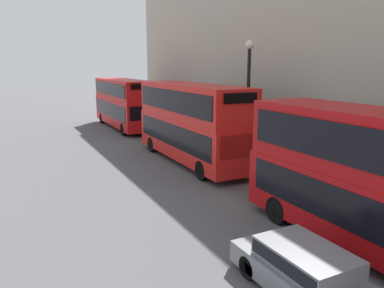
# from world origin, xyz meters

# --- Properties ---
(bus_second_in_queue) EXTENTS (2.59, 10.11, 4.57)m
(bus_second_in_queue) POSITION_xyz_m (1.60, 19.58, 2.51)
(bus_second_in_queue) COLOR red
(bus_second_in_queue) RESTS_ON ground
(bus_third_in_queue) EXTENTS (2.59, 10.40, 4.35)m
(bus_third_in_queue) POSITION_xyz_m (1.60, 33.11, 2.40)
(bus_third_in_queue) COLOR red
(bus_third_in_queue) RESTS_ON ground
(car_dark_sedan) EXTENTS (1.76, 4.30, 1.30)m
(car_dark_sedan) POSITION_xyz_m (-1.80, 6.51, 0.69)
(car_dark_sedan) COLOR slate
(car_dark_sedan) RESTS_ON ground
(street_lamp) EXTENTS (0.44, 0.44, 6.88)m
(street_lamp) POSITION_xyz_m (3.46, 16.62, 4.22)
(street_lamp) COLOR black
(street_lamp) RESTS_ON ground
(pedestrian) EXTENTS (0.36, 0.36, 1.80)m
(pedestrian) POSITION_xyz_m (3.99, 23.02, 0.84)
(pedestrian) COLOR brown
(pedestrian) RESTS_ON ground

